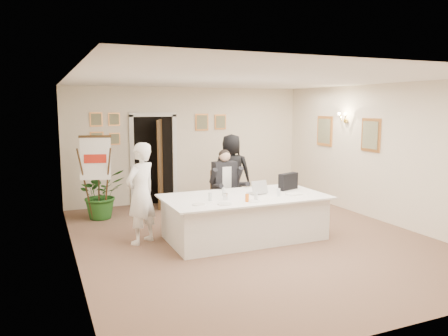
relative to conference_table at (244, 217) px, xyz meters
name	(u,v)px	position (x,y,z in m)	size (l,w,h in m)	color
floor	(251,238)	(0.12, -0.05, -0.39)	(7.00, 7.00, 0.00)	brown
ceiling	(253,80)	(0.12, -0.05, 2.41)	(6.00, 7.00, 0.02)	white
wall_back	(188,145)	(0.12, 3.45, 1.01)	(6.00, 0.10, 2.80)	#ECE5C7
wall_front	(407,200)	(0.12, -3.55, 1.01)	(6.00, 0.10, 2.80)	#ECE5C7
wall_left	(72,171)	(-2.88, -0.05, 1.01)	(0.10, 7.00, 2.80)	#ECE5C7
wall_right	(385,154)	(3.12, -0.05, 1.01)	(0.10, 7.00, 2.80)	#ECE5C7
doorway	(156,161)	(-0.76, 3.27, 0.65)	(1.14, 0.86, 2.20)	black
pictures_back_wall	(157,127)	(-0.68, 3.42, 1.46)	(3.40, 0.06, 0.80)	#E1934C
pictures_right_wall	(346,133)	(3.09, 1.15, 1.36)	(0.06, 2.20, 0.80)	#E1934C
wall_sconce	(344,117)	(3.02, 1.15, 1.71)	(0.20, 0.30, 0.24)	gold
conference_table	(244,217)	(0.00, 0.00, 0.00)	(2.87, 1.53, 0.78)	white
seated_man	(225,186)	(0.13, 1.15, 0.36)	(0.64, 0.69, 1.50)	black
flip_chart	(97,183)	(-2.26, 2.25, 0.41)	(0.63, 0.46, 1.73)	#332010
standing_man	(141,193)	(-1.75, 0.45, 0.48)	(0.64, 0.42, 1.75)	white
standing_woman	(231,173)	(0.62, 1.95, 0.48)	(0.85, 0.55, 1.74)	black
potted_palm	(101,194)	(-2.16, 2.45, 0.13)	(0.95, 0.82, 1.05)	#20541C
laptop	(257,186)	(0.29, 0.09, 0.52)	(0.32, 0.34, 0.28)	#B7BABC
laptop_bag	(288,181)	(1.02, 0.20, 0.54)	(0.45, 0.12, 0.31)	black
paper_stack	(294,194)	(0.86, -0.27, 0.40)	(0.27, 0.19, 0.03)	white
plate_left	(199,204)	(-0.99, -0.35, 0.39)	(0.21, 0.21, 0.01)	white
plate_mid	(225,204)	(-0.60, -0.49, 0.39)	(0.24, 0.24, 0.01)	white
plate_near	(254,201)	(-0.06, -0.49, 0.39)	(0.21, 0.21, 0.01)	white
glass_a	(210,197)	(-0.71, -0.15, 0.45)	(0.06, 0.06, 0.14)	silver
glass_b	(256,196)	(0.01, -0.41, 0.45)	(0.06, 0.06, 0.14)	silver
glass_c	(279,192)	(0.53, -0.27, 0.45)	(0.06, 0.06, 0.14)	silver
glass_d	(224,192)	(-0.34, 0.16, 0.45)	(0.06, 0.06, 0.14)	silver
oj_glass	(247,198)	(-0.17, -0.45, 0.45)	(0.06, 0.06, 0.13)	orange
steel_jug	(225,196)	(-0.44, -0.16, 0.44)	(0.09, 0.09, 0.11)	silver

